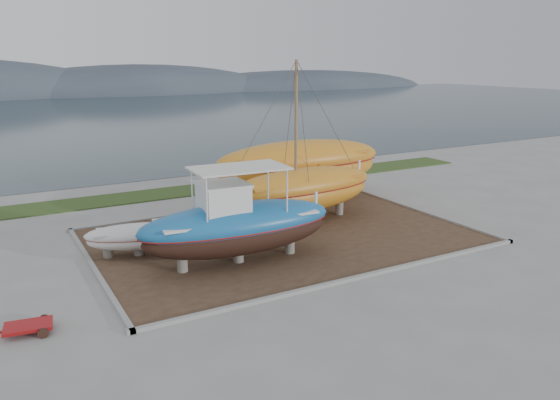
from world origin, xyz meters
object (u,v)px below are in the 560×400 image
orange_sailboat (303,144)px  orange_bare_hull (300,171)px  white_dinghy (138,240)px  blue_caique (238,215)px  red_trailer (28,329)px

orange_sailboat → orange_bare_hull: size_ratio=0.80×
white_dinghy → orange_bare_hull: bearing=38.9°
blue_caique → white_dinghy: 4.83m
blue_caique → white_dinghy: size_ratio=1.88×
white_dinghy → orange_bare_hull: size_ratio=0.42×
orange_sailboat → orange_bare_hull: bearing=56.3°
orange_sailboat → blue_caique: bearing=-149.8°
white_dinghy → orange_bare_hull: (11.36, 4.77, 1.12)m
orange_sailboat → orange_bare_hull: 5.19m
blue_caique → white_dinghy: blue_caique is taller
white_dinghy → blue_caique: bearing=-23.8°
orange_sailboat → red_trailer: orange_sailboat is taller
orange_sailboat → orange_bare_hull: (2.27, 3.98, -2.43)m
blue_caique → orange_sailboat: 7.04m
blue_caique → red_trailer: bearing=-161.8°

